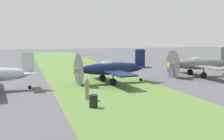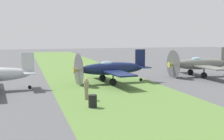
{
  "view_description": "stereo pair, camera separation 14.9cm",
  "coord_description": "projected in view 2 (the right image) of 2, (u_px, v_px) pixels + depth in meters",
  "views": [
    {
      "loc": [
        -30.15,
        -3.17,
        5.07
      ],
      "look_at": [
        -0.04,
        -12.22,
        1.37
      ],
      "focal_mm": 48.26,
      "sensor_mm": 36.0,
      "label": 1
    },
    {
      "loc": [
        -30.2,
        -3.32,
        5.07
      ],
      "look_at": [
        -0.04,
        -12.22,
        1.37
      ],
      "focal_mm": 48.26,
      "sensor_mm": 36.0,
      "label": 2
    }
  ],
  "objects": [
    {
      "name": "fuel_drum",
      "position": [
        93.0,
        101.0,
        21.0
      ],
      "size": [
        0.6,
        0.6,
        0.9
      ],
      "primitive_type": "cylinder",
      "color": "black",
      "rests_on": "ground"
    },
    {
      "name": "airplane_wingman",
      "position": [
        111.0,
        69.0,
        31.53
      ],
      "size": [
        10.29,
        8.16,
        3.65
      ],
      "rotation": [
        0.0,
        0.0,
        0.1
      ],
      "color": "#141E47",
      "rests_on": "ground"
    },
    {
      "name": "ground_crew_chief",
      "position": [
        86.0,
        88.0,
        23.53
      ],
      "size": [
        0.63,
        0.38,
        1.73
      ],
      "rotation": [
        0.0,
        0.0,
        3.14
      ],
      "color": "#847A5B",
      "rests_on": "ground"
    },
    {
      "name": "grass_verge",
      "position": [
        102.0,
        83.0,
        31.56
      ],
      "size": [
        120.0,
        11.0,
        0.01
      ],
      "primitive_type": "cube",
      "color": "#567A38",
      "rests_on": "ground"
    },
    {
      "name": "airplane_trail",
      "position": [
        200.0,
        64.0,
        36.4
      ],
      "size": [
        10.38,
        8.24,
        3.71
      ],
      "rotation": [
        0.0,
        0.0,
        -0.03
      ],
      "color": "slate",
      "rests_on": "ground"
    }
  ]
}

